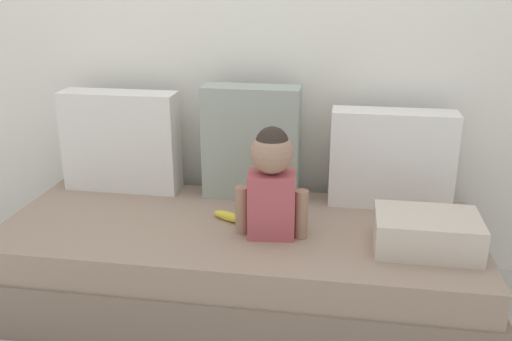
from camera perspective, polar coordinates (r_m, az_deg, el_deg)
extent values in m
plane|color=#B2ADA3|center=(2.62, -1.71, -13.28)|extent=(12.00, 12.00, 0.00)
cube|color=silver|center=(2.78, 0.33, 13.23)|extent=(5.30, 0.10, 2.23)
cube|color=#826C5B|center=(2.56, -1.74, -10.93)|extent=(2.10, 0.87, 0.25)
cube|color=gray|center=(2.46, -1.79, -6.99)|extent=(2.04, 0.84, 0.14)
cube|color=silver|center=(2.83, -13.60, 2.93)|extent=(0.57, 0.16, 0.49)
cube|color=#99A393|center=(2.64, -0.48, 2.86)|extent=(0.45, 0.16, 0.54)
cube|color=silver|center=(2.63, 13.66, 1.16)|extent=(0.56, 0.16, 0.45)
cube|color=#B24C51|center=(2.28, 1.58, -3.49)|extent=(0.20, 0.16, 0.27)
sphere|color=#9E755B|center=(2.20, 1.64, 1.83)|extent=(0.17, 0.17, 0.17)
sphere|color=#2D231E|center=(2.19, 1.65, 2.79)|extent=(0.13, 0.13, 0.13)
cylinder|color=#9E755B|center=(2.31, -1.45, -4.07)|extent=(0.06, 0.06, 0.20)
cylinder|color=#9E755B|center=(2.28, 4.64, -4.46)|extent=(0.06, 0.06, 0.20)
ellipsoid|color=yellow|center=(2.46, -2.74, -4.72)|extent=(0.17, 0.11, 0.04)
cube|color=beige|center=(2.29, 17.03, -6.07)|extent=(0.40, 0.28, 0.14)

